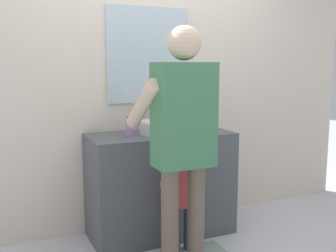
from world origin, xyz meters
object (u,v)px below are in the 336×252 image
child_toddler (182,192)px  adult_parent (183,131)px  soap_bottle (129,128)px  toothbrush_cup (195,125)px

child_toddler → adult_parent: 0.63m
soap_bottle → child_toddler: 0.66m
toothbrush_cup → child_toddler: 0.67m
soap_bottle → child_toddler: bearing=-51.5°
soap_bottle → adult_parent: adult_parent is taller
child_toddler → adult_parent: bearing=-115.6°
child_toddler → soap_bottle: bearing=128.5°
soap_bottle → adult_parent: bearing=-77.8°
child_toddler → toothbrush_cup: bearing=50.3°
toothbrush_cup → soap_bottle: size_ratio=1.25×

